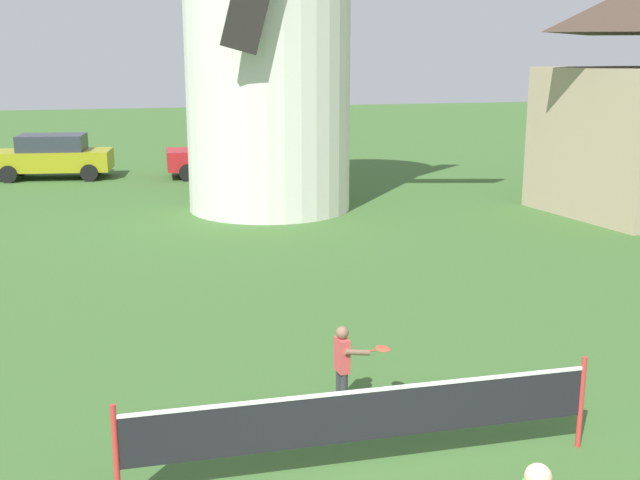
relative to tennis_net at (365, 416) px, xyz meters
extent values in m
cylinder|color=silver|center=(1.68, 14.83, 4.16)|extent=(4.59, 4.59, 9.69)
cylinder|color=red|center=(-2.57, 0.00, -0.13)|extent=(0.06, 0.06, 1.10)
cylinder|color=red|center=(2.57, 0.00, -0.13)|extent=(0.06, 0.06, 1.10)
cube|color=black|center=(0.00, 0.00, -0.01)|extent=(5.09, 0.01, 0.55)
cube|color=white|center=(0.00, 0.00, 0.29)|extent=(5.09, 0.02, 0.04)
sphere|color=#DBB28E|center=(0.60, -2.50, 0.61)|extent=(0.21, 0.21, 0.21)
cylinder|color=#333338|center=(0.19, 1.71, -0.44)|extent=(0.10, 0.10, 0.50)
cylinder|color=#333338|center=(0.21, 1.57, -0.44)|extent=(0.10, 0.10, 0.50)
cube|color=#DB4C4C|center=(0.20, 1.64, 0.03)|extent=(0.16, 0.26, 0.44)
sphere|color=#89664C|center=(0.20, 1.64, 0.33)|extent=(0.17, 0.17, 0.17)
cylinder|color=#89664C|center=(0.18, 1.80, 0.01)|extent=(0.07, 0.07, 0.33)
cylinder|color=#89664C|center=(0.36, 1.52, 0.10)|extent=(0.34, 0.11, 0.13)
cylinder|color=#D84C33|center=(0.49, 1.54, 0.10)|extent=(0.22, 0.05, 0.04)
ellipsoid|color=#D84C33|center=(0.71, 1.56, 0.10)|extent=(0.21, 0.26, 0.03)
cube|color=#999919|center=(-4.82, 22.13, -0.03)|extent=(4.19, 2.19, 0.70)
cube|color=#2D333D|center=(-4.82, 22.13, 0.60)|extent=(2.41, 1.77, 0.56)
cylinder|color=black|center=(-3.36, 22.80, -0.38)|extent=(0.62, 0.25, 0.60)
cylinder|color=black|center=(-3.57, 21.12, -0.38)|extent=(0.62, 0.25, 0.60)
cylinder|color=black|center=(-6.06, 23.15, -0.38)|extent=(0.62, 0.25, 0.60)
cylinder|color=black|center=(-6.27, 21.46, -0.38)|extent=(0.62, 0.25, 0.60)
cube|color=red|center=(1.23, 21.15, -0.03)|extent=(4.27, 1.84, 0.70)
cube|color=#2D333D|center=(1.23, 21.15, 0.60)|extent=(2.41, 1.58, 0.56)
cylinder|color=black|center=(2.69, 21.95, -0.38)|extent=(0.61, 0.20, 0.60)
cylinder|color=black|center=(2.63, 20.25, -0.38)|extent=(0.61, 0.20, 0.60)
cylinder|color=black|center=(-0.18, 22.05, -0.38)|extent=(0.61, 0.20, 0.60)
cylinder|color=black|center=(-0.24, 20.35, -0.38)|extent=(0.61, 0.20, 0.60)
camera|label=1|loc=(-2.31, -7.36, 3.76)|focal=44.42mm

